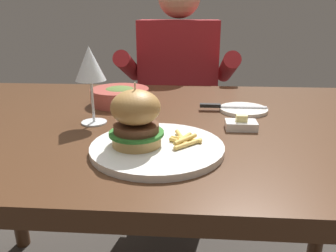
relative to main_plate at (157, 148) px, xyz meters
name	(u,v)px	position (x,y,z in m)	size (l,w,h in m)	color
dining_table	(152,147)	(-0.04, 0.21, -0.09)	(1.42, 0.87, 0.74)	#472B19
main_plate	(157,148)	(0.00, 0.00, 0.00)	(0.27, 0.27, 0.01)	white
burger_sandwich	(136,118)	(-0.04, 0.00, 0.06)	(0.11, 0.11, 0.13)	tan
fries_pile	(184,140)	(0.05, 0.01, 0.01)	(0.07, 0.10, 0.02)	#E0B251
wine_glass	(90,66)	(-0.18, 0.17, 0.14)	(0.08, 0.08, 0.19)	silver
bread_plate	(243,110)	(0.22, 0.30, 0.00)	(0.14, 0.14, 0.01)	white
table_knife	(227,106)	(0.17, 0.30, 0.01)	(0.19, 0.02, 0.01)	silver
butter_dish	(241,124)	(0.19, 0.15, 0.00)	(0.08, 0.05, 0.04)	white
soup_bowl	(120,95)	(-0.15, 0.36, 0.02)	(0.18, 0.18, 0.05)	#B24C42
diner_person	(178,109)	(0.01, 0.92, -0.18)	(0.51, 0.36, 1.18)	#282833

